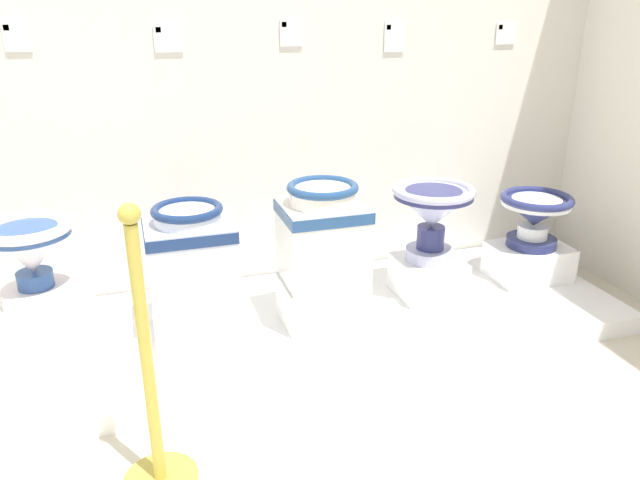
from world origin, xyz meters
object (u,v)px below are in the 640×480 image
plinth_block_leftmost (195,310)px  plinth_block_rightmost (428,277)px  plinth_block_broad_patterned (45,332)px  info_placard_third (291,32)px  antique_toilet_leftmost (190,248)px  stanchion_post_near_left (153,408)px  antique_toilet_tall_cobalt (535,213)px  antique_toilet_rightmost (432,209)px  info_placard_second (168,38)px  antique_toilet_broad_patterned (30,252)px  plinth_block_slender_white (322,299)px  plinth_block_tall_cobalt (528,262)px  info_placard_first (16,36)px  info_placard_fifth (506,33)px  antique_toilet_slender_white (323,231)px  info_placard_fourth (394,36)px

plinth_block_leftmost → plinth_block_rightmost: 1.17m
plinth_block_broad_patterned → info_placard_third: bearing=25.8°
antique_toilet_leftmost → stanchion_post_near_left: stanchion_post_near_left is taller
plinth_block_broad_patterned → antique_toilet_tall_cobalt: antique_toilet_tall_cobalt is taller
antique_toilet_rightmost → antique_toilet_leftmost: bearing=179.8°
plinth_block_broad_patterned → antique_toilet_leftmost: size_ratio=0.97×
info_placard_second → info_placard_third: size_ratio=1.04×
antique_toilet_broad_patterned → plinth_block_slender_white: 1.26m
info_placard_second → info_placard_third: 0.59m
plinth_block_leftmost → antique_toilet_rightmost: size_ratio=0.94×
plinth_block_slender_white → plinth_block_rightmost: size_ratio=1.21×
plinth_block_leftmost → plinth_block_slender_white: bearing=-9.5°
plinth_block_tall_cobalt → info_placard_first: bearing=168.9°
plinth_block_rightmost → antique_toilet_tall_cobalt: 0.67m
plinth_block_tall_cobalt → info_placard_first: size_ratio=3.17×
plinth_block_tall_cobalt → info_placard_fifth: size_ratio=3.26×
info_placard_first → plinth_block_slender_white: bearing=-26.0°
antique_toilet_rightmost → antique_toilet_slender_white: bearing=-171.1°
antique_toilet_leftmost → info_placard_fourth: (1.15, 0.49, 0.84)m
plinth_block_leftmost → plinth_block_slender_white: (0.58, -0.10, 0.01)m
antique_toilet_leftmost → info_placard_fourth: info_placard_fourth is taller
plinth_block_rightmost → antique_toilet_leftmost: bearing=179.8°
antique_toilet_broad_patterned → info_placard_first: info_placard_first is taller
antique_toilet_leftmost → info_placard_fourth: 1.51m
info_placard_third → info_placard_fourth: 0.55m
antique_toilet_broad_patterned → info_placard_fourth: bearing=18.4°
antique_toilet_broad_patterned → info_placard_third: info_placard_third is taller
antique_toilet_leftmost → info_placard_third: 1.17m
antique_toilet_leftmost → plinth_block_rightmost: size_ratio=1.31×
plinth_block_broad_patterned → plinth_block_tall_cobalt: plinth_block_broad_patterned is taller
plinth_block_rightmost → plinth_block_tall_cobalt: (0.61, 0.02, -0.00)m
info_placard_fifth → stanchion_post_near_left: 2.65m
antique_toilet_rightmost → info_placard_first: bearing=164.7°
info_placard_third → antique_toilet_leftmost: bearing=-141.3°
antique_toilet_tall_cobalt → info_placard_second: 2.03m
antique_toilet_broad_patterned → plinth_block_rightmost: size_ratio=1.10×
plinth_block_slender_white → plinth_block_tall_cobalt: (1.21, 0.11, -0.01)m
antique_toilet_rightmost → info_placard_third: 1.10m
antique_toilet_rightmost → antique_toilet_tall_cobalt: (0.61, 0.02, -0.09)m
plinth_block_broad_patterned → antique_toilet_rightmost: 1.82m
plinth_block_rightmost → antique_toilet_tall_cobalt: antique_toilet_tall_cobalt is taller
info_placard_first → plinth_block_leftmost: bearing=-38.3°
plinth_block_slender_white → info_placard_first: 1.77m
plinth_block_broad_patterned → plinth_block_rightmost: 1.80m
antique_toilet_rightmost → info_placard_first: size_ratio=3.20×
info_placard_second → info_placard_fourth: bearing=0.0°
antique_toilet_rightmost → info_placard_fourth: size_ratio=2.67×
antique_toilet_slender_white → info_placard_second: (-0.56, 0.58, 0.80)m
antique_toilet_slender_white → info_placard_third: (0.03, 0.58, 0.82)m
antique_toilet_broad_patterned → antique_toilet_tall_cobalt: antique_toilet_broad_patterned is taller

